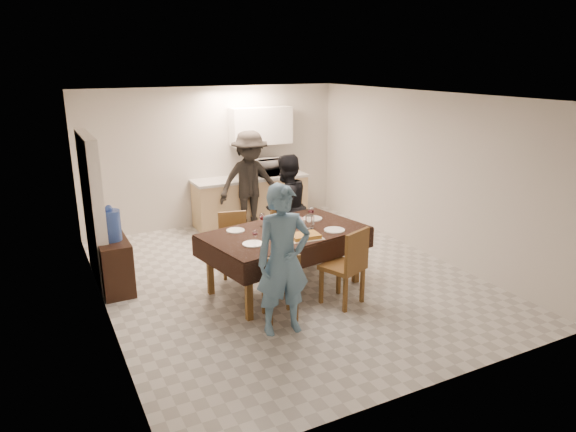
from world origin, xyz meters
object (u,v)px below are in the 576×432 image
at_px(dining_table, 285,233).
at_px(person_near, 283,260).
at_px(savoury_tart, 305,236).
at_px(water_jug, 110,226).
at_px(wine_bottle, 280,219).
at_px(water_pitcher, 309,222).
at_px(microwave, 271,167).
at_px(person_far, 286,207).
at_px(person_kitchen, 250,182).
at_px(console, 115,265).

height_order(dining_table, person_near, person_near).
distance_m(savoury_tart, person_near, 0.93).
distance_m(water_jug, person_near, 2.57).
bearing_deg(person_near, wine_bottle, 72.46).
height_order(wine_bottle, water_pitcher, wine_bottle).
relative_size(microwave, person_far, 0.35).
height_order(water_pitcher, savoury_tart, water_pitcher).
bearing_deg(water_pitcher, person_near, -131.99).
relative_size(water_pitcher, person_kitchen, 0.10).
xyz_separation_m(console, water_jug, (0.00, 0.00, 0.57)).
height_order(savoury_tart, microwave, microwave).
xyz_separation_m(dining_table, console, (-2.11, 0.99, -0.43)).
height_order(wine_bottle, person_near, person_near).
bearing_deg(person_far, dining_table, 41.61).
height_order(dining_table, wine_bottle, wine_bottle).
height_order(water_pitcher, microwave, microwave).
bearing_deg(water_jug, person_near, -52.50).
distance_m(wine_bottle, person_far, 1.18).
bearing_deg(wine_bottle, person_far, 59.04).
height_order(savoury_tart, person_kitchen, person_kitchen).
relative_size(console, person_kitchen, 0.43).
distance_m(wine_bottle, savoury_tart, 0.48).
bearing_deg(water_pitcher, person_kitchen, 85.18).
height_order(microwave, person_far, person_far).
bearing_deg(person_near, person_far, 69.26).
relative_size(microwave, person_kitchen, 0.31).
bearing_deg(console, microwave, 31.27).
relative_size(dining_table, water_pitcher, 12.90).
height_order(water_jug, water_pitcher, water_jug).
xyz_separation_m(wine_bottle, person_kitchen, (0.62, 2.50, -0.07)).
height_order(wine_bottle, person_kitchen, person_kitchen).
bearing_deg(savoury_tart, person_near, -134.13).
distance_m(water_pitcher, microwave, 3.17).
relative_size(water_pitcher, microwave, 0.31).
bearing_deg(console, dining_table, -25.03).
distance_m(microwave, person_near, 4.42).
bearing_deg(person_far, microwave, -129.29).
relative_size(water_jug, wine_bottle, 1.24).
bearing_deg(console, person_kitchen, 30.26).
relative_size(water_jug, person_kitchen, 0.22).
distance_m(savoury_tart, person_kitchen, 2.97).
relative_size(water_jug, savoury_tart, 0.95).
bearing_deg(savoury_tart, water_pitcher, 52.85).
bearing_deg(savoury_tart, person_far, 72.53).
relative_size(savoury_tart, person_far, 0.26).
height_order(console, person_far, person_far).
xyz_separation_m(water_jug, person_far, (2.66, 0.06, -0.10)).
height_order(dining_table, person_far, person_far).
distance_m(dining_table, console, 2.37).
distance_m(water_pitcher, savoury_tart, 0.42).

